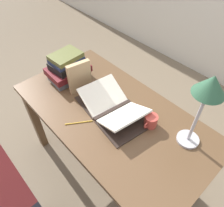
{
  "coord_description": "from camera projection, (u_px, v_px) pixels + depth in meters",
  "views": [
    {
      "loc": [
        0.71,
        -0.65,
        1.84
      ],
      "look_at": [
        -0.0,
        0.0,
        0.83
      ],
      "focal_mm": 35.0,
      "sensor_mm": 36.0,
      "label": 1
    }
  ],
  "objects": [
    {
      "name": "ground_plane",
      "position": [
        112.0,
        167.0,
        1.99
      ],
      "size": [
        12.0,
        12.0,
        0.0
      ],
      "primitive_type": "plane",
      "color": "#70604C"
    },
    {
      "name": "open_book",
      "position": [
        112.0,
        108.0,
        1.43
      ],
      "size": [
        0.54,
        0.36,
        0.11
      ],
      "rotation": [
        0.0,
        0.0,
        -0.13
      ],
      "color": "black",
      "rests_on": "reading_desk"
    },
    {
      "name": "book_standing_upright",
      "position": [
        80.0,
        77.0,
        1.52
      ],
      "size": [
        0.06,
        0.17,
        0.23
      ],
      "rotation": [
        0.0,
        0.0,
        -0.17
      ],
      "color": "tan",
      "rests_on": "reading_desk"
    },
    {
      "name": "coffee_mug",
      "position": [
        151.0,
        121.0,
        1.35
      ],
      "size": [
        0.08,
        0.11,
        0.08
      ],
      "rotation": [
        0.0,
        0.0,
        4.8
      ],
      "color": "#B74238",
      "rests_on": "reading_desk"
    },
    {
      "name": "book_stack_tall",
      "position": [
        67.0,
        68.0,
        1.63
      ],
      "size": [
        0.22,
        0.31,
        0.22
      ],
      "color": "slate",
      "rests_on": "reading_desk"
    },
    {
      "name": "reading_lamp",
      "position": [
        208.0,
        93.0,
        1.02
      ],
      "size": [
        0.16,
        0.16,
        0.49
      ],
      "color": "#ADADB2",
      "rests_on": "reading_desk"
    },
    {
      "name": "pencil",
      "position": [
        79.0,
        123.0,
        1.38
      ],
      "size": [
        0.1,
        0.15,
        0.01
      ],
      "rotation": [
        0.0,
        0.0,
        -0.58
      ],
      "color": "gold",
      "rests_on": "reading_desk"
    },
    {
      "name": "reading_desk",
      "position": [
        112.0,
        122.0,
        1.52
      ],
      "size": [
        1.39,
        0.74,
        0.75
      ],
      "color": "brown",
      "rests_on": "ground_plane"
    }
  ]
}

